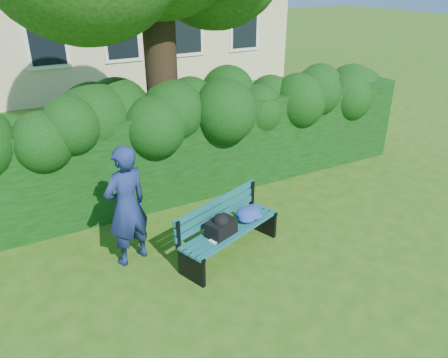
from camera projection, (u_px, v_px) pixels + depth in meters
ground at (242, 246)px, 7.09m from camera, size 80.00×80.00×0.00m
hedge at (184, 150)px, 8.44m from camera, size 10.00×1.00×1.80m
park_bench at (231, 224)px, 6.72m from camera, size 1.87×1.13×0.89m
man_reading at (127, 206)px, 6.35m from camera, size 0.79×0.64×1.88m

